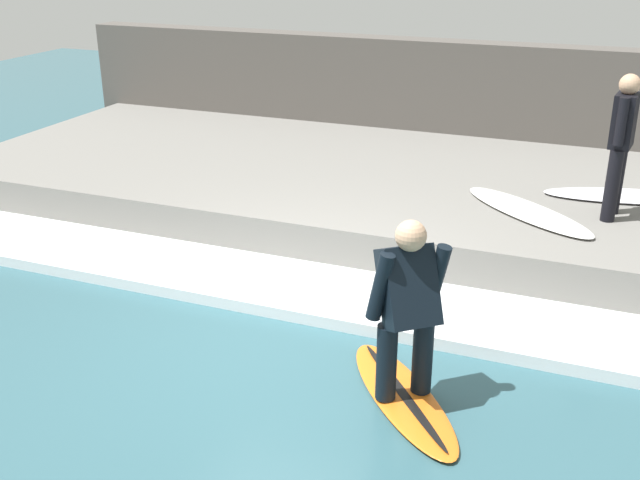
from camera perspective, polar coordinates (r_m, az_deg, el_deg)
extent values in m
plane|color=#335B66|center=(6.98, -2.21, -7.47)|extent=(28.00, 28.00, 0.00)
cube|color=slate|center=(9.99, 6.06, 3.64)|extent=(4.40, 11.98, 0.54)
cube|color=#544F49|center=(12.10, 9.41, 10.24)|extent=(0.50, 12.58, 1.93)
cube|color=white|center=(7.64, 0.31, -4.12)|extent=(1.13, 11.38, 0.12)
ellipsoid|color=orange|center=(6.17, 6.32, -11.78)|extent=(1.61, 1.44, 0.06)
ellipsoid|color=black|center=(6.15, 6.34, -11.53)|extent=(1.26, 1.06, 0.01)
cylinder|color=black|center=(6.03, 7.82, -8.72)|extent=(0.16, 0.16, 0.64)
cylinder|color=black|center=(5.92, 5.09, -9.26)|extent=(0.16, 0.16, 0.64)
cube|color=black|center=(5.67, 6.75, -3.56)|extent=(0.61, 0.60, 0.66)
sphere|color=tan|center=(5.50, 6.94, 0.32)|extent=(0.24, 0.24, 0.24)
cylinder|color=black|center=(5.75, 8.85, -2.90)|extent=(0.12, 0.22, 0.56)
cylinder|color=black|center=(5.57, 4.61, -3.56)|extent=(0.12, 0.22, 0.56)
cylinder|color=black|center=(8.94, 21.65, 4.37)|extent=(0.15, 0.15, 0.80)
cylinder|color=black|center=(8.67, 21.37, 3.87)|extent=(0.15, 0.15, 0.80)
cube|color=black|center=(8.63, 22.16, 8.43)|extent=(0.39, 0.27, 0.57)
sphere|color=tan|center=(8.55, 22.54, 10.90)|extent=(0.22, 0.22, 0.22)
cylinder|color=black|center=(8.83, 22.39, 8.91)|extent=(0.11, 0.11, 0.50)
cylinder|color=black|center=(8.42, 21.99, 8.36)|extent=(0.11, 0.11, 0.50)
ellipsoid|color=silver|center=(9.62, 22.56, 3.12)|extent=(0.97, 2.07, 0.06)
ellipsoid|color=white|center=(8.72, 15.52, 2.14)|extent=(1.60, 1.79, 0.06)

